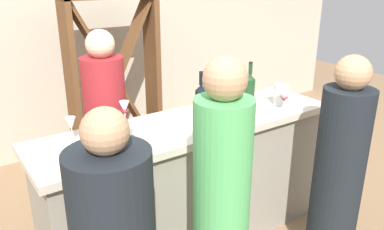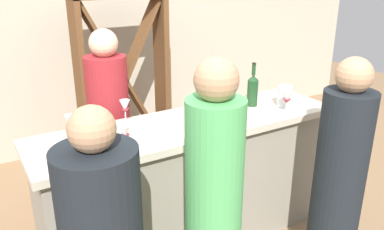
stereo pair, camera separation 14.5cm
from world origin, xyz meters
TOP-DOWN VIEW (x-y plane):
  - back_wall at (0.00, 2.20)m, footprint 8.00×0.10m
  - bar_counter at (0.00, 0.00)m, footprint 2.21×0.61m
  - wine_rack at (0.15, 1.65)m, footprint 0.96×0.28m
  - wine_bottle_leftmost_near_black at (0.10, 0.03)m, footprint 0.08×0.08m
  - wine_bottle_second_left_near_black at (0.22, -0.05)m, footprint 0.08×0.08m
  - wine_bottle_center_olive_green at (0.57, 0.06)m, footprint 0.08×0.08m
  - wine_glass_near_left at (-0.57, -0.20)m, footprint 0.07×0.07m
  - wine_glass_near_center at (0.69, -0.19)m, footprint 0.07×0.07m
  - wine_glass_near_right at (-0.79, 0.13)m, footprint 0.07×0.07m
  - wine_glass_far_left at (-0.40, 0.22)m, footprint 0.07×0.07m
  - water_pitcher at (0.77, -0.08)m, footprint 0.11×0.11m
  - person_center_guest at (-0.28, -0.68)m, footprint 0.34×0.34m
  - person_right_guest at (0.68, -0.72)m, footprint 0.36×0.36m
  - person_server_behind at (-0.39, 0.59)m, footprint 0.32×0.32m

SIDE VIEW (x-z plane):
  - bar_counter at x=0.00m, z-range 0.00..0.99m
  - person_right_guest at x=0.68m, z-range -0.05..1.45m
  - person_server_behind at x=-0.39m, z-range -0.05..1.53m
  - person_center_guest at x=-0.28m, z-range -0.04..1.55m
  - wine_rack at x=0.15m, z-range 0.00..1.76m
  - water_pitcher at x=0.77m, z-range 0.98..1.15m
  - wine_glass_near_center at x=0.69m, z-range 1.01..1.16m
  - wine_glass_near_left at x=-0.57m, z-range 1.01..1.17m
  - wine_bottle_second_left_near_black at x=0.22m, z-range 0.95..1.23m
  - wine_glass_far_left at x=-0.40m, z-range 1.01..1.17m
  - wine_glass_near_right at x=-0.79m, z-range 1.02..1.18m
  - wine_bottle_leftmost_near_black at x=0.10m, z-range 0.94..1.28m
  - wine_bottle_center_olive_green at x=0.57m, z-range 0.94..1.28m
  - back_wall at x=0.00m, z-range 0.00..2.80m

